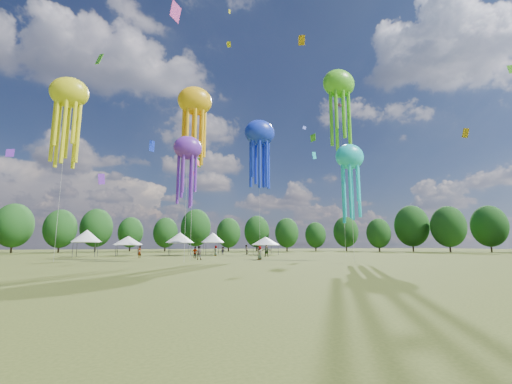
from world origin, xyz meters
name	(u,v)px	position (x,y,z in m)	size (l,w,h in m)	color
ground	(447,304)	(0.00, 0.00, 0.00)	(300.00, 300.00, 0.00)	#384416
spectator_near	(199,253)	(-3.27, 35.18, 0.91)	(0.88, 0.69, 1.81)	gray
spectators_far	(235,251)	(4.73, 47.60, 0.91)	(21.70, 24.08, 1.93)	gray
festival_tents	(182,239)	(-3.63, 55.60, 3.11)	(37.02, 11.84, 4.44)	#47474C
show_kites	(261,124)	(5.87, 36.84, 20.18)	(46.28, 20.55, 32.49)	#FFB60F
small_kites	(213,70)	(-0.88, 40.85, 30.12)	(74.68, 57.65, 44.54)	#FFB60F
treeline	(178,223)	(-3.87, 62.51, 6.54)	(201.57, 95.24, 13.43)	#38281C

